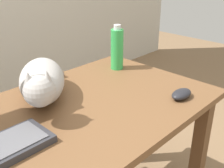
# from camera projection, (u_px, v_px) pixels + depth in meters

# --- Properties ---
(desk) EXTENTS (1.57, 0.70, 0.73)m
(desk) POSITION_uv_depth(u_px,v_px,m) (32.00, 155.00, 0.97)
(desk) COLOR brown
(desk) RESTS_ON ground_plane
(cat) EXTENTS (0.38, 0.52, 0.20)m
(cat) POSITION_uv_depth(u_px,v_px,m) (42.00, 81.00, 1.12)
(cat) COLOR #B2ADA8
(cat) RESTS_ON desk
(computer_mouse) EXTENTS (0.11, 0.06, 0.04)m
(computer_mouse) POSITION_uv_depth(u_px,v_px,m) (181.00, 94.00, 1.15)
(computer_mouse) COLOR #232328
(computer_mouse) RESTS_ON desk
(water_bottle) EXTENTS (0.06, 0.06, 0.23)m
(water_bottle) POSITION_uv_depth(u_px,v_px,m) (117.00, 49.00, 1.42)
(water_bottle) COLOR green
(water_bottle) RESTS_ON desk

